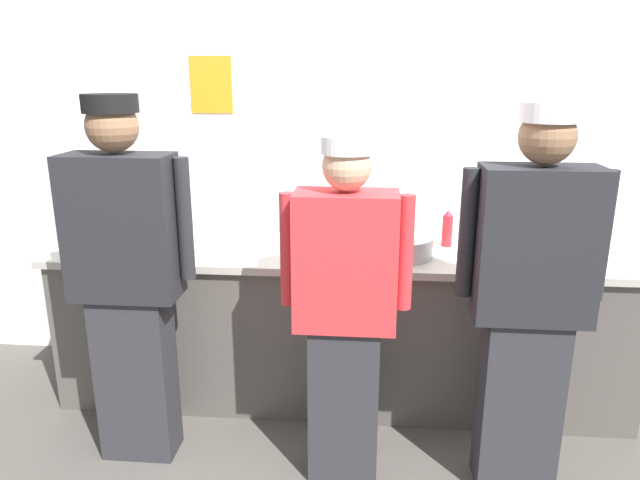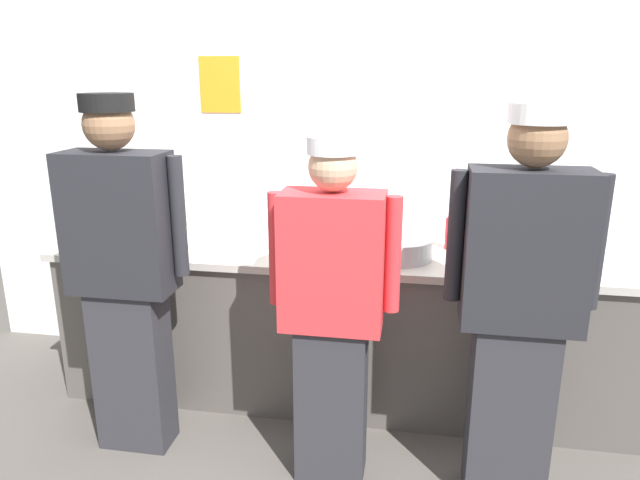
{
  "view_description": "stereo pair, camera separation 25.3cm",
  "coord_description": "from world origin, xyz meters",
  "px_view_note": "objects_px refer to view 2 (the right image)",
  "views": [
    {
      "loc": [
        0.16,
        -2.71,
        1.85
      ],
      "look_at": [
        -0.12,
        0.35,
        0.96
      ],
      "focal_mm": 32.41,
      "sensor_mm": 36.0,
      "label": 1
    },
    {
      "loc": [
        0.41,
        -2.67,
        1.85
      ],
      "look_at": [
        -0.12,
        0.35,
        0.96
      ],
      "focal_mm": 32.41,
      "sensor_mm": 36.0,
      "label": 2
    }
  ],
  "objects_px": {
    "mixing_bowl_steel": "(399,248)",
    "ramekin_orange_sauce": "(181,233)",
    "squeeze_bottle_secondary": "(330,238)",
    "ramekin_green_sauce": "(565,255)",
    "sheet_tray": "(231,243)",
    "chef_center": "(332,307)",
    "chef_far_right": "(520,302)",
    "plate_stack_front": "(526,253)",
    "squeeze_bottle_primary": "(450,231)",
    "chef_near_left": "(123,269)",
    "ramekin_red_sauce": "(284,246)"
  },
  "relations": [
    {
      "from": "mixing_bowl_steel",
      "to": "squeeze_bottle_secondary",
      "type": "relative_size",
      "value": 1.86
    },
    {
      "from": "sheet_tray",
      "to": "ramekin_orange_sauce",
      "type": "relative_size",
      "value": 4.53
    },
    {
      "from": "chef_center",
      "to": "ramekin_orange_sauce",
      "type": "height_order",
      "value": "chef_center"
    },
    {
      "from": "sheet_tray",
      "to": "ramekin_orange_sauce",
      "type": "xyz_separation_m",
      "value": [
        -0.35,
        0.1,
        0.01
      ]
    },
    {
      "from": "chef_center",
      "to": "ramekin_orange_sauce",
      "type": "xyz_separation_m",
      "value": [
        -1.05,
        0.81,
        0.07
      ]
    },
    {
      "from": "plate_stack_front",
      "to": "squeeze_bottle_secondary",
      "type": "distance_m",
      "value": 1.04
    },
    {
      "from": "chef_center",
      "to": "squeeze_bottle_primary",
      "type": "relative_size",
      "value": 7.53
    },
    {
      "from": "ramekin_red_sauce",
      "to": "sheet_tray",
      "type": "bearing_deg",
      "value": 172.69
    },
    {
      "from": "plate_stack_front",
      "to": "sheet_tray",
      "type": "relative_size",
      "value": 0.44
    },
    {
      "from": "chef_center",
      "to": "sheet_tray",
      "type": "bearing_deg",
      "value": 134.64
    },
    {
      "from": "chef_near_left",
      "to": "plate_stack_front",
      "type": "height_order",
      "value": "chef_near_left"
    },
    {
      "from": "chef_near_left",
      "to": "ramekin_green_sauce",
      "type": "bearing_deg",
      "value": 17.88
    },
    {
      "from": "ramekin_green_sauce",
      "to": "ramekin_orange_sauce",
      "type": "bearing_deg",
      "value": 178.77
    },
    {
      "from": "plate_stack_front",
      "to": "ramekin_red_sauce",
      "type": "xyz_separation_m",
      "value": [
        -1.3,
        -0.05,
        -0.01
      ]
    },
    {
      "from": "plate_stack_front",
      "to": "mixing_bowl_steel",
      "type": "distance_m",
      "value": 0.67
    },
    {
      "from": "squeeze_bottle_primary",
      "to": "squeeze_bottle_secondary",
      "type": "relative_size",
      "value": 1.14
    },
    {
      "from": "plate_stack_front",
      "to": "ramekin_red_sauce",
      "type": "distance_m",
      "value": 1.31
    },
    {
      "from": "chef_near_left",
      "to": "mixing_bowl_steel",
      "type": "bearing_deg",
      "value": 23.29
    },
    {
      "from": "squeeze_bottle_primary",
      "to": "chef_near_left",
      "type": "bearing_deg",
      "value": -153.81
    },
    {
      "from": "squeeze_bottle_primary",
      "to": "squeeze_bottle_secondary",
      "type": "bearing_deg",
      "value": -163.65
    },
    {
      "from": "mixing_bowl_steel",
      "to": "ramekin_green_sauce",
      "type": "bearing_deg",
      "value": 9.23
    },
    {
      "from": "mixing_bowl_steel",
      "to": "ramekin_orange_sauce",
      "type": "height_order",
      "value": "mixing_bowl_steel"
    },
    {
      "from": "chef_near_left",
      "to": "chef_far_right",
      "type": "xyz_separation_m",
      "value": [
        1.81,
        -0.07,
        -0.01
      ]
    },
    {
      "from": "squeeze_bottle_secondary",
      "to": "ramekin_green_sauce",
      "type": "bearing_deg",
      "value": 5.47
    },
    {
      "from": "plate_stack_front",
      "to": "squeeze_bottle_primary",
      "type": "bearing_deg",
      "value": 162.79
    },
    {
      "from": "chef_near_left",
      "to": "mixing_bowl_steel",
      "type": "distance_m",
      "value": 1.4
    },
    {
      "from": "squeeze_bottle_secondary",
      "to": "ramekin_green_sauce",
      "type": "relative_size",
      "value": 1.8
    },
    {
      "from": "mixing_bowl_steel",
      "to": "squeeze_bottle_secondary",
      "type": "xyz_separation_m",
      "value": [
        -0.38,
        0.02,
        0.03
      ]
    },
    {
      "from": "mixing_bowl_steel",
      "to": "sheet_tray",
      "type": "xyz_separation_m",
      "value": [
        -0.97,
        0.09,
        -0.04
      ]
    },
    {
      "from": "chef_near_left",
      "to": "squeeze_bottle_secondary",
      "type": "xyz_separation_m",
      "value": [
        0.91,
        0.58,
        0.04
      ]
    },
    {
      "from": "chef_near_left",
      "to": "squeeze_bottle_primary",
      "type": "xyz_separation_m",
      "value": [
        1.56,
        0.77,
        0.05
      ]
    },
    {
      "from": "plate_stack_front",
      "to": "chef_near_left",
      "type": "bearing_deg",
      "value": -161.63
    },
    {
      "from": "squeeze_bottle_secondary",
      "to": "ramekin_orange_sauce",
      "type": "height_order",
      "value": "squeeze_bottle_secondary"
    },
    {
      "from": "chef_center",
      "to": "sheet_tray",
      "type": "xyz_separation_m",
      "value": [
        -0.7,
        0.71,
        0.06
      ]
    },
    {
      "from": "chef_center",
      "to": "sheet_tray",
      "type": "distance_m",
      "value": 1.0
    },
    {
      "from": "sheet_tray",
      "to": "squeeze_bottle_secondary",
      "type": "distance_m",
      "value": 0.6
    },
    {
      "from": "ramekin_green_sauce",
      "to": "squeeze_bottle_primary",
      "type": "bearing_deg",
      "value": 173.14
    },
    {
      "from": "ramekin_red_sauce",
      "to": "chef_near_left",
      "type": "bearing_deg",
      "value": -137.06
    },
    {
      "from": "chef_near_left",
      "to": "squeeze_bottle_secondary",
      "type": "bearing_deg",
      "value": 32.39
    },
    {
      "from": "chef_center",
      "to": "chef_far_right",
      "type": "bearing_deg",
      "value": -0.19
    },
    {
      "from": "plate_stack_front",
      "to": "mixing_bowl_steel",
      "type": "relative_size",
      "value": 0.6
    },
    {
      "from": "chef_far_right",
      "to": "mixing_bowl_steel",
      "type": "relative_size",
      "value": 5.02
    },
    {
      "from": "chef_center",
      "to": "ramekin_orange_sauce",
      "type": "relative_size",
      "value": 15.45
    },
    {
      "from": "chef_near_left",
      "to": "sheet_tray",
      "type": "relative_size",
      "value": 3.75
    },
    {
      "from": "chef_center",
      "to": "chef_near_left",
      "type": "bearing_deg",
      "value": 176.32
    },
    {
      "from": "squeeze_bottle_primary",
      "to": "squeeze_bottle_secondary",
      "type": "xyz_separation_m",
      "value": [
        -0.65,
        -0.19,
        -0.01
      ]
    },
    {
      "from": "plate_stack_front",
      "to": "ramekin_green_sauce",
      "type": "xyz_separation_m",
      "value": [
        0.21,
        0.05,
        -0.02
      ]
    },
    {
      "from": "chef_far_right",
      "to": "ramekin_green_sauce",
      "type": "distance_m",
      "value": 0.84
    },
    {
      "from": "chef_near_left",
      "to": "sheet_tray",
      "type": "height_order",
      "value": "chef_near_left"
    },
    {
      "from": "chef_center",
      "to": "ramekin_red_sauce",
      "type": "height_order",
      "value": "chef_center"
    }
  ]
}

